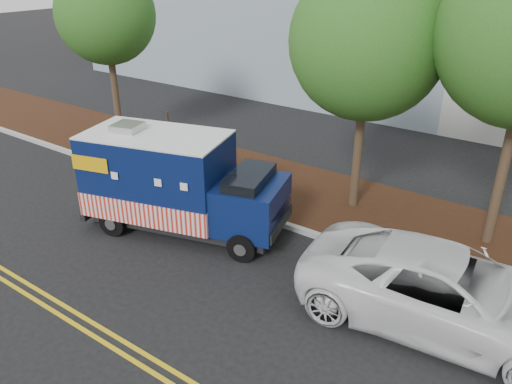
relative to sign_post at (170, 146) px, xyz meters
The scene contains 10 objects.
ground 4.76m from the sign_post, 26.17° to the right, with size 120.00×120.00×0.00m, color black.
curb 4.33m from the sign_post, ahead, with size 120.00×0.18×0.15m, color #9E9E99.
mulch_strip 4.53m from the sign_post, 19.52° to the left, with size 120.00×4.00×0.15m, color black.
centerline_near 7.78m from the sign_post, 57.46° to the right, with size 120.00×0.10×0.01m, color gold.
centerline_far 7.99m from the sign_post, 58.43° to the right, with size 120.00×0.10×0.01m, color gold.
tree_a 5.67m from the sign_post, 163.30° to the left, with size 3.61×3.61×6.90m.
tree_b 7.38m from the sign_post, 14.28° to the left, with size 4.24×4.24×7.12m.
sign_post is the anchor object (origin of this frame).
food_truck 3.55m from the sign_post, 43.24° to the right, with size 5.95×3.45×2.96m.
white_car 10.22m from the sign_post, 12.47° to the right, with size 2.79×6.05×1.68m, color silver.
Camera 1 is at (7.45, -9.26, 7.11)m, focal length 35.00 mm.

